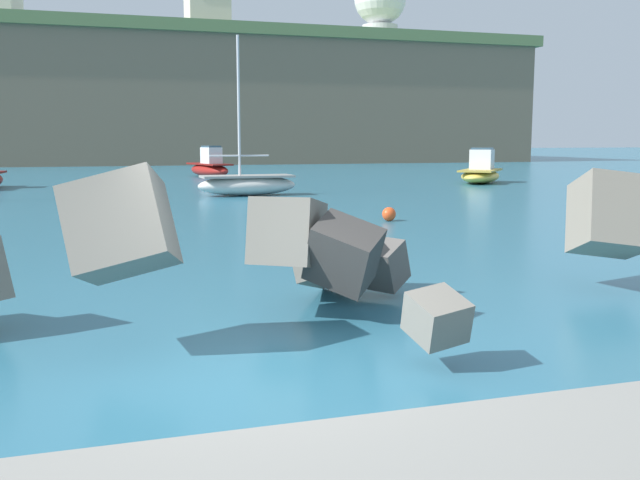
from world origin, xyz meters
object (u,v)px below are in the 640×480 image
mooring_buoy_middle (389,214)px  boat_mid_left (247,184)px  station_building_east (207,15)px  boat_mid_right (210,167)px  boat_far_left (481,172)px  radar_dome (380,5)px

mooring_buoy_middle → boat_mid_left: bearing=100.6°
station_building_east → mooring_buoy_middle: bearing=-93.8°
boat_mid_left → mooring_buoy_middle: 11.76m
boat_mid_right → mooring_buoy_middle: boat_mid_right is taller
boat_mid_left → boat_mid_right: size_ratio=1.29×
boat_mid_left → boat_far_left: bearing=19.6°
mooring_buoy_middle → radar_dome: 78.32m
boat_mid_left → boat_far_left: 16.09m
mooring_buoy_middle → station_building_east: bearing=86.2°
boat_far_left → radar_dome: bearing=74.3°
radar_dome → station_building_east: radar_dome is taller
boat_mid_left → station_building_east: (6.48, 53.64, 16.41)m
boat_mid_left → radar_dome: 68.96m
boat_mid_left → radar_dome: bearing=62.8°
mooring_buoy_middle → station_building_east: (4.31, 65.20, 16.73)m
boat_mid_right → radar_dome: radar_dome is taller
radar_dome → mooring_buoy_middle: bearing=-111.7°
radar_dome → station_building_east: (-23.71, -5.15, -3.26)m
boat_mid_right → mooring_buoy_middle: 28.80m
boat_far_left → station_building_east: size_ratio=0.80×
boat_mid_left → station_building_east: size_ratio=1.16×
boat_mid_right → station_building_east: (5.58, 36.43, 16.27)m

